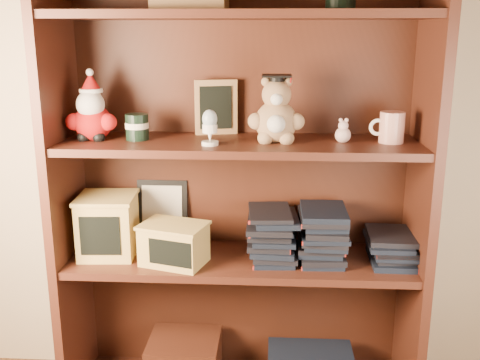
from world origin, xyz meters
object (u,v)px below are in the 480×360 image
object	(u,v)px
teacher_mug	(391,127)
treats_box	(108,225)
grad_teddy_bear	(276,116)
bookcase	(240,188)

from	to	relation	value
teacher_mug	treats_box	world-z (taller)	teacher_mug
treats_box	teacher_mug	bearing A→B (deg)	0.06
grad_teddy_bear	teacher_mug	xyz separation A→B (m)	(0.36, 0.01, -0.03)
bookcase	grad_teddy_bear	xyz separation A→B (m)	(0.12, -0.06, 0.25)
grad_teddy_bear	teacher_mug	world-z (taller)	grad_teddy_bear
grad_teddy_bear	treats_box	distance (m)	0.68
bookcase	grad_teddy_bear	world-z (taller)	bookcase
grad_teddy_bear	teacher_mug	distance (m)	0.36
grad_teddy_bear	treats_box	world-z (taller)	grad_teddy_bear
teacher_mug	treats_box	xyz separation A→B (m)	(-0.92, -0.00, -0.34)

